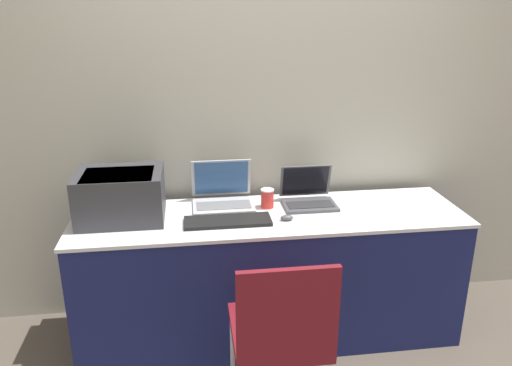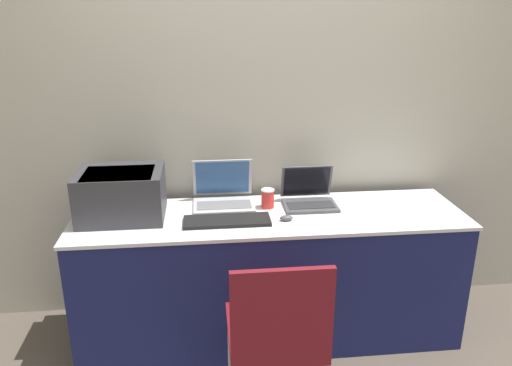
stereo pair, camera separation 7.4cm
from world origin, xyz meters
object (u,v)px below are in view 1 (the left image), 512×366
at_px(mouse, 287,218).
at_px(chair, 281,329).
at_px(laptop_right, 308,196).
at_px(laptop_left, 223,195).
at_px(coffee_cup, 268,198).
at_px(external_keyboard, 228,221).
at_px(printer, 121,194).

relative_size(mouse, chair, 0.08).
bearing_deg(laptop_right, laptop_left, 172.73).
relative_size(laptop_left, coffee_cup, 3.19).
distance_m(mouse, chair, 0.68).
bearing_deg(laptop_right, chair, -110.57).
relative_size(external_keyboard, coffee_cup, 4.22).
xyz_separation_m(laptop_left, coffee_cup, (0.26, -0.08, 0.00)).
height_order(external_keyboard, coffee_cup, coffee_cup).
relative_size(external_keyboard, chair, 0.52).
xyz_separation_m(printer, chair, (0.76, -0.75, -0.41)).
relative_size(printer, coffee_cup, 4.12).
height_order(laptop_right, chair, laptop_right).
xyz_separation_m(laptop_left, external_keyboard, (0.01, -0.28, -0.05)).
bearing_deg(mouse, external_keyboard, 178.25).
bearing_deg(printer, mouse, -9.29).
bearing_deg(chair, laptop_left, 102.31).
xyz_separation_m(laptop_left, chair, (0.19, -0.89, -0.32)).
xyz_separation_m(laptop_right, external_keyboard, (-0.50, -0.21, -0.04)).
bearing_deg(printer, chair, -44.54).
bearing_deg(printer, coffee_cup, 3.90).
bearing_deg(laptop_left, printer, -166.17).
distance_m(laptop_left, coffee_cup, 0.27).
distance_m(laptop_right, external_keyboard, 0.54).
relative_size(printer, external_keyboard, 0.98).
relative_size(laptop_left, mouse, 5.00).
bearing_deg(coffee_cup, external_keyboard, -142.40).
xyz_separation_m(laptop_left, laptop_right, (0.50, -0.06, -0.01)).
bearing_deg(laptop_right, coffee_cup, -175.54).
bearing_deg(printer, laptop_left, 13.83).
bearing_deg(laptop_right, external_keyboard, -156.85).
height_order(coffee_cup, mouse, coffee_cup).
distance_m(coffee_cup, chair, 0.87).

